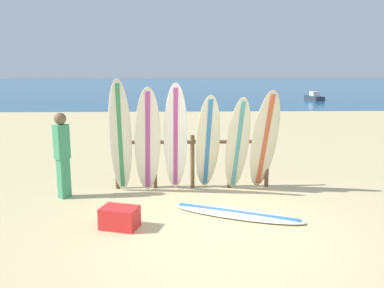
{
  "coord_description": "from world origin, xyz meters",
  "views": [
    {
      "loc": [
        -0.64,
        -6.1,
        2.63
      ],
      "look_at": [
        -0.35,
        2.65,
        0.94
      ],
      "focal_mm": 36.79,
      "sensor_mm": 36.0,
      "label": 1
    }
  ],
  "objects": [
    {
      "name": "ocean_water",
      "position": [
        0.0,
        58.0,
        0.0
      ],
      "size": [
        120.0,
        80.0,
        0.01
      ],
      "primitive_type": "cube",
      "color": "#1E5984",
      "rests_on": "ground"
    },
    {
      "name": "small_boat_offshore",
      "position": [
        10.65,
        26.54,
        0.26
      ],
      "size": [
        0.94,
        2.55,
        0.71
      ],
      "color": "#333842",
      "rests_on": "ocean_water"
    },
    {
      "name": "surfboard_rack",
      "position": [
        -0.35,
        2.35,
        0.74
      ],
      "size": [
        3.42,
        0.09,
        1.19
      ],
      "color": "brown",
      "rests_on": "ground"
    },
    {
      "name": "surfboard_lying_on_sand",
      "position": [
        0.39,
        0.64,
        0.04
      ],
      "size": [
        2.46,
        1.48,
        0.08
      ],
      "color": "white",
      "rests_on": "ground"
    },
    {
      "name": "surfboard_leaning_left",
      "position": [
        -1.3,
        1.93,
        1.14
      ],
      "size": [
        0.64,
        0.75,
        2.29
      ],
      "color": "silver",
      "rests_on": "ground"
    },
    {
      "name": "surfboard_leaning_center_left",
      "position": [
        -0.72,
        1.92,
        1.19
      ],
      "size": [
        0.53,
        0.97,
        2.37
      ],
      "color": "white",
      "rests_on": "ground"
    },
    {
      "name": "surfboard_leaning_center",
      "position": [
        -0.04,
        2.08,
        1.06
      ],
      "size": [
        0.58,
        0.91,
        2.13
      ],
      "color": "beige",
      "rests_on": "ground"
    },
    {
      "name": "surfboard_leaning_center_right",
      "position": [
        0.59,
        2.03,
        1.04
      ],
      "size": [
        0.62,
        0.76,
        2.08
      ],
      "color": "beige",
      "rests_on": "ground"
    },
    {
      "name": "surfboard_leaning_far_left",
      "position": [
        -1.86,
        1.94,
        1.23
      ],
      "size": [
        0.5,
        0.66,
        2.45
      ],
      "color": "silver",
      "rests_on": "ground"
    },
    {
      "name": "surfboard_leaning_right",
      "position": [
        1.17,
        2.07,
        1.11
      ],
      "size": [
        0.71,
        0.86,
        2.22
      ],
      "color": "beige",
      "rests_on": "ground"
    },
    {
      "name": "cooler_box",
      "position": [
        -1.64,
        0.13,
        0.18
      ],
      "size": [
        0.69,
        0.56,
        0.36
      ],
      "primitive_type": "cube",
      "rotation": [
        0.0,
        0.0,
        -0.29
      ],
      "color": "red",
      "rests_on": "ground"
    },
    {
      "name": "beachgoer_standing",
      "position": [
        -3.02,
        1.76,
        0.97
      ],
      "size": [
        0.31,
        0.33,
        1.76
      ],
      "color": "#3F9966",
      "rests_on": "ground"
    },
    {
      "name": "ground_plane",
      "position": [
        0.0,
        0.0,
        0.0
      ],
      "size": [
        120.0,
        120.0,
        0.0
      ],
      "primitive_type": "plane",
      "color": "#CCB784"
    }
  ]
}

